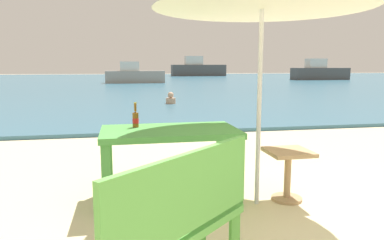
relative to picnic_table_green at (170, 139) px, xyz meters
The scene contains 9 objects.
sea_water 28.63m from the picnic_table_green, 87.81° to the left, with size 120.00×50.00×0.08m, color #386B84.
picnic_table_green is the anchor object (origin of this frame).
beer_bottle_amber 0.43m from the picnic_table_green, 152.28° to the left, with size 0.07×0.07×0.26m.
side_table_wood 1.27m from the picnic_table_green, 11.90° to the right, with size 0.44×0.44×0.54m.
bench_green_right 1.76m from the picnic_table_green, 96.71° to the right, with size 1.13×1.07×0.95m.
swimmer_person 8.97m from the picnic_table_green, 82.26° to the left, with size 0.34×0.34×0.41m.
boat_cargo_ship 42.99m from the picnic_table_green, 77.66° to the left, with size 6.88×1.88×2.50m.
boat_fishing_trawler 32.90m from the picnic_table_green, 57.10° to the left, with size 5.37×1.47×1.95m.
boat_ferry 24.50m from the picnic_table_green, 88.81° to the left, with size 4.46×1.22×1.62m.
Camera 1 is at (-1.57, -2.24, 1.41)m, focal length 33.73 mm.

